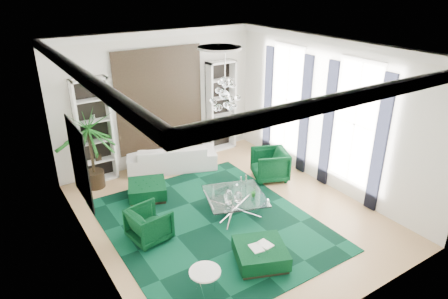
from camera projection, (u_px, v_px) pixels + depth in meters
floor at (227, 214)px, 9.34m from camera, size 6.00×7.00×0.02m
ceiling at (228, 48)px, 7.81m from camera, size 6.00×7.00×0.02m
wall_back at (159, 99)px, 11.27m from camera, size 6.00×0.02×3.80m
wall_front at (359, 213)px, 5.88m from camera, size 6.00×0.02×3.80m
wall_left at (86, 173)px, 7.08m from camera, size 0.02×7.00×3.80m
wall_right at (327, 114)px, 10.08m from camera, size 0.02×7.00×3.80m
crown_molding at (228, 54)px, 7.85m from camera, size 6.00×7.00×0.18m
ceiling_medallion at (220, 48)px, 8.06m from camera, size 0.90×0.90×0.05m
tapestry at (160, 100)px, 11.23m from camera, size 2.50×0.06×2.80m
shelving_left at (95, 131)px, 10.35m from camera, size 0.90×0.38×2.80m
shelving_right at (221, 107)px, 12.29m from camera, size 0.90×0.38×2.80m
painting at (80, 163)px, 7.58m from camera, size 0.04×1.30×1.60m
window_near at (355, 124)px, 9.38m from camera, size 0.03×1.10×2.90m
curtain_near_a at (380, 145)px, 8.86m from camera, size 0.07×0.30×3.25m
curtain_near_b at (328, 125)px, 10.06m from camera, size 0.07×0.30×3.25m
window_far at (287, 100)px, 11.22m from camera, size 0.03×1.10×2.90m
curtain_far_a at (304, 116)px, 10.70m from camera, size 0.07×0.30×3.25m
curtain_far_b at (268, 102)px, 11.90m from camera, size 0.07×0.30×3.25m
rug at (211, 224)px, 8.92m from camera, size 4.20×5.00×0.02m
sofa at (172, 157)px, 11.38m from camera, size 2.68×1.81×0.73m
armchair_left at (149, 224)px, 8.31m from camera, size 0.90×0.88×0.72m
armchair_right at (270, 165)px, 10.79m from camera, size 1.18×1.17×0.83m
coffee_table at (235, 204)px, 9.30m from camera, size 1.68×1.68×0.45m
ottoman_side at (147, 190)px, 9.92m from camera, size 1.16×1.16×0.40m
ottoman_front at (260, 255)px, 7.67m from camera, size 1.23×1.23×0.38m
book at (261, 246)px, 7.59m from camera, size 0.44×0.29×0.03m
side_table at (205, 284)px, 6.84m from camera, size 0.70×0.70×0.52m
palm at (90, 140)px, 9.99m from camera, size 2.20×2.20×2.65m
chandelier at (225, 95)px, 8.20m from camera, size 0.95×0.95×0.71m
table_plant at (254, 192)px, 9.11m from camera, size 0.15×0.13×0.25m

